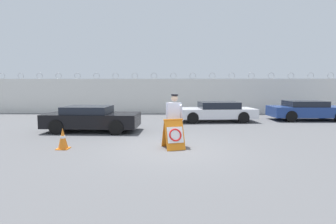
{
  "coord_description": "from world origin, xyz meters",
  "views": [
    {
      "loc": [
        0.11,
        -8.83,
        2.13
      ],
      "look_at": [
        -0.17,
        2.02,
        1.04
      ],
      "focal_mm": 28.0,
      "sensor_mm": 36.0,
      "label": 1
    }
  ],
  "objects": [
    {
      "name": "ground_plane",
      "position": [
        0.0,
        0.0,
        0.0
      ],
      "size": [
        90.0,
        90.0,
        0.0
      ],
      "primitive_type": "plane",
      "color": "#5B5B5E"
    },
    {
      "name": "perimeter_wall",
      "position": [
        -0.0,
        11.15,
        1.33
      ],
      "size": [
        36.0,
        0.3,
        3.1
      ],
      "color": "silver",
      "rests_on": "ground_plane"
    },
    {
      "name": "traffic_cone_near",
      "position": [
        -3.65,
        -0.26,
        0.35
      ],
      "size": [
        0.39,
        0.39,
        0.72
      ],
      "color": "orange",
      "rests_on": "ground_plane"
    },
    {
      "name": "parked_car_far_side",
      "position": [
        8.3,
        7.43,
        0.62
      ],
      "size": [
        4.63,
        1.98,
        1.2
      ],
      "rotation": [
        0.0,
        0.0,
        0.02
      ],
      "color": "black",
      "rests_on": "ground_plane"
    },
    {
      "name": "parked_car_front_coupe",
      "position": [
        -3.76,
        3.19,
        0.61
      ],
      "size": [
        4.31,
        1.98,
        1.18
      ],
      "rotation": [
        0.0,
        0.0,
        -0.02
      ],
      "color": "black",
      "rests_on": "ground_plane"
    },
    {
      "name": "parked_car_rear_sedan",
      "position": [
        2.54,
        6.74,
        0.6
      ],
      "size": [
        4.82,
        2.27,
        1.17
      ],
      "rotation": [
        0.0,
        0.0,
        3.23
      ],
      "color": "black",
      "rests_on": "ground_plane"
    },
    {
      "name": "barricade_sign",
      "position": [
        0.08,
        -0.1,
        0.5
      ],
      "size": [
        0.84,
        0.93,
        1.01
      ],
      "rotation": [
        0.0,
        0.0,
        0.3
      ],
      "color": "orange",
      "rests_on": "ground_plane"
    },
    {
      "name": "security_guard",
      "position": [
        0.11,
        0.44,
        1.03
      ],
      "size": [
        0.64,
        0.51,
        1.83
      ],
      "rotation": [
        0.0,
        0.0,
        -0.25
      ],
      "color": "#232838",
      "rests_on": "ground_plane"
    }
  ]
}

